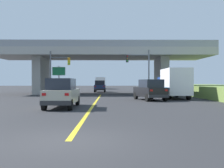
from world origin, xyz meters
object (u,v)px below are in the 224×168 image
at_px(traffic_signal_nearside, 141,67).
at_px(box_truck, 174,83).
at_px(semi_truck_distant, 101,83).
at_px(suv_crossing, 150,90).
at_px(sedan_oncoming, 100,86).
at_px(highway_sign, 59,73).
at_px(traffic_signal_farside, 57,68).
at_px(suv_lead, 62,93).

bearing_deg(traffic_signal_nearside, box_truck, -66.52).
bearing_deg(semi_truck_distant, suv_crossing, -81.10).
bearing_deg(sedan_oncoming, traffic_signal_nearside, -62.40).
height_order(traffic_signal_nearside, highway_sign, traffic_signal_nearside).
xyz_separation_m(traffic_signal_farside, semi_truck_distant, (4.53, 31.41, -2.01)).
relative_size(suv_lead, traffic_signal_nearside, 0.79).
relative_size(suv_crossing, sedan_oncoming, 1.07).
bearing_deg(box_truck, sedan_oncoming, 116.16).
distance_m(suv_lead, highway_sign, 18.40).
relative_size(sedan_oncoming, highway_sign, 1.10).
bearing_deg(highway_sign, suv_lead, -77.98).
bearing_deg(suv_lead, traffic_signal_farside, 103.01).
xyz_separation_m(suv_crossing, box_truck, (2.94, 2.48, 0.63)).
xyz_separation_m(traffic_signal_nearside, semi_truck_distant, (-6.44, 30.91, -2.25)).
height_order(box_truck, highway_sign, highway_sign).
bearing_deg(traffic_signal_farside, suv_crossing, -37.38).
height_order(suv_lead, traffic_signal_farside, traffic_signal_farside).
bearing_deg(highway_sign, semi_truck_distant, 80.48).
xyz_separation_m(suv_crossing, semi_truck_distant, (-6.20, 39.61, 0.54)).
bearing_deg(traffic_signal_nearside, traffic_signal_farside, -177.39).
bearing_deg(suv_lead, sedan_oncoming, 86.63).
height_order(box_truck, traffic_signal_farside, traffic_signal_farside).
bearing_deg(semi_truck_distant, traffic_signal_nearside, -78.22).
bearing_deg(sedan_oncoming, semi_truck_distant, 91.68).
bearing_deg(traffic_signal_farside, traffic_signal_nearside, 2.61).
height_order(traffic_signal_farside, highway_sign, traffic_signal_farside).
xyz_separation_m(suv_crossing, highway_sign, (-11.03, 10.86, 1.96)).
xyz_separation_m(sedan_oncoming, traffic_signal_farside, (-5.11, -11.72, 2.55)).
height_order(suv_lead, traffic_signal_nearside, traffic_signal_nearside).
relative_size(box_truck, semi_truck_distant, 0.93).
bearing_deg(suv_crossing, traffic_signal_farside, 129.67).
distance_m(suv_lead, traffic_signal_nearside, 17.64).
bearing_deg(semi_truck_distant, box_truck, -76.16).
distance_m(box_truck, sedan_oncoming, 19.44).
distance_m(sedan_oncoming, highway_sign, 10.73).
height_order(traffic_signal_nearside, semi_truck_distant, traffic_signal_nearside).
distance_m(traffic_signal_farside, semi_truck_distant, 31.80).
relative_size(traffic_signal_farside, highway_sign, 1.43).
bearing_deg(sedan_oncoming, suv_lead, -93.37).
height_order(box_truck, sedan_oncoming, box_truck).
bearing_deg(semi_truck_distant, traffic_signal_farside, -98.21).
xyz_separation_m(box_truck, traffic_signal_nearside, (-2.70, 6.22, 2.16)).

